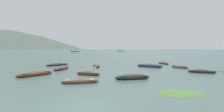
{
  "coord_description": "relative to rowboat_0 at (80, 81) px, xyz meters",
  "views": [
    {
      "loc": [
        0.75,
        -8.88,
        3.06
      ],
      "look_at": [
        3.35,
        33.46,
        1.29
      ],
      "focal_mm": 27.13,
      "sensor_mm": 36.0,
      "label": 1
    }
  ],
  "objects": [
    {
      "name": "rowboat_3",
      "position": [
        1.04,
        13.8,
        0.04
      ],
      "size": [
        1.38,
        4.29,
        0.65
      ],
      "color": "brown",
      "rests_on": "ground"
    },
    {
      "name": "weed_patch_0",
      "position": [
        20.14,
        12.95,
        -0.16
      ],
      "size": [
        3.53,
        1.81,
        0.14
      ],
      "primitive_type": "ellipsoid",
      "rotation": [
        0.0,
        0.0,
        0.25
      ],
      "color": "#477033",
      "rests_on": "ground"
    },
    {
      "name": "rowboat_0",
      "position": [
        0.0,
        0.0,
        0.0
      ],
      "size": [
        3.5,
        1.43,
        0.5
      ],
      "color": "brown",
      "rests_on": "ground"
    },
    {
      "name": "mountain_2",
      "position": [
        -671.45,
        1797.55,
        284.03
      ],
      "size": [
        1964.24,
        1964.24,
        568.38
      ],
      "primitive_type": "cone",
      "color": "#56665B",
      "rests_on": "ground"
    },
    {
      "name": "rowboat_4",
      "position": [
        14.83,
        5.67,
        0.01
      ],
      "size": [
        3.41,
        2.42,
        0.55
      ],
      "color": "#2D2826",
      "rests_on": "ground"
    },
    {
      "name": "rowboat_1",
      "position": [
        -5.67,
        4.56,
        0.04
      ],
      "size": [
        3.73,
        4.18,
        0.65
      ],
      "color": "brown",
      "rests_on": "ground"
    },
    {
      "name": "rowboat_10",
      "position": [
        0.36,
        4.66,
        0.02
      ],
      "size": [
        3.14,
        2.13,
        0.57
      ],
      "color": "#4C3323",
      "rests_on": "ground"
    },
    {
      "name": "ferry_1",
      "position": [
        25.86,
        200.07,
        0.29
      ],
      "size": [
        8.5,
        5.23,
        2.54
      ],
      "color": "#2D2826",
      "rests_on": "ground"
    },
    {
      "name": "mountain_4",
      "position": [
        835.57,
        1980.63,
        149.55
      ],
      "size": [
        1022.06,
        1022.06,
        299.42
      ],
      "primitive_type": "cone",
      "color": "#56665B",
      "rests_on": "ground"
    },
    {
      "name": "rowboat_6",
      "position": [
        5.07,
        1.68,
        0.04
      ],
      "size": [
        3.79,
        1.67,
        0.63
      ],
      "color": "#2D2826",
      "rests_on": "ground"
    },
    {
      "name": "mountain_3",
      "position": [
        -46.82,
        1915.83,
        193.98
      ],
      "size": [
        1375.7,
        1375.7,
        388.27
      ],
      "primitive_type": "cone",
      "color": "slate",
      "rests_on": "ground"
    },
    {
      "name": "rowboat_7",
      "position": [
        14.56,
        11.29,
        0.02
      ],
      "size": [
        2.44,
        3.16,
        0.56
      ],
      "color": "brown",
      "rests_on": "ground"
    },
    {
      "name": "rowboat_9",
      "position": [
        10.07,
        12.9,
        0.05
      ],
      "size": [
        4.39,
        3.85,
        0.68
      ],
      "color": "navy",
      "rests_on": "ground"
    },
    {
      "name": "weed_patch_3",
      "position": [
        7.4,
        -3.99,
        -0.16
      ],
      "size": [
        3.37,
        2.63,
        0.14
      ],
      "primitive_type": "ellipsoid",
      "rotation": [
        0.0,
        0.0,
        0.05
      ],
      "color": "#477033",
      "rests_on": "ground"
    },
    {
      "name": "rowboat_11",
      "position": [
        -6.24,
        16.47,
        0.03
      ],
      "size": [
        3.99,
        4.14,
        0.6
      ],
      "color": "navy",
      "rests_on": "ground"
    },
    {
      "name": "mooring_buoy",
      "position": [
        0.9,
        10.52,
        -0.06
      ],
      "size": [
        0.45,
        0.45,
        0.86
      ],
      "color": "silver",
      "rests_on": "ground"
    },
    {
      "name": "weed_patch_1",
      "position": [
        12.02,
        17.51,
        -0.16
      ],
      "size": [
        2.72,
        1.66,
        0.14
      ],
      "primitive_type": "ellipsoid",
      "rotation": [
        0.0,
        0.0,
        1.61
      ],
      "color": "#2D5628",
      "rests_on": "ground"
    },
    {
      "name": "weed_patch_6",
      "position": [
        15.34,
        6.53,
        -0.16
      ],
      "size": [
        3.46,
        3.47,
        0.14
      ],
      "primitive_type": "ellipsoid",
      "rotation": [
        0.0,
        0.0,
        2.51
      ],
      "color": "#38662D",
      "rests_on": "ground"
    },
    {
      "name": "rowboat_8",
      "position": [
        -4.04,
        10.32,
        0.04
      ],
      "size": [
        2.07,
        4.6,
        0.64
      ],
      "color": "brown",
      "rests_on": "ground"
    },
    {
      "name": "ferry_0",
      "position": [
        -25.77,
        161.02,
        0.29
      ],
      "size": [
        9.36,
        6.45,
        2.54
      ],
      "color": "brown",
      "rests_on": "ground"
    },
    {
      "name": "rowboat_2",
      "position": [
        14.59,
        18.63,
        0.03
      ],
      "size": [
        1.63,
        3.9,
        0.6
      ],
      "color": "brown",
      "rests_on": "ground"
    },
    {
      "name": "mountain_5",
      "position": [
        1365.11,
        2008.98,
        308.36
      ],
      "size": [
        2099.02,
        2099.02,
        617.05
      ],
      "primitive_type": "cone",
      "color": "slate",
      "rests_on": "ground"
    },
    {
      "name": "ground_plane",
      "position": [
        1.2,
        1493.62,
        -0.16
      ],
      "size": [
        6000.0,
        6000.0,
        0.0
      ],
      "primitive_type": "plane",
      "color": "#425B56"
    }
  ]
}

